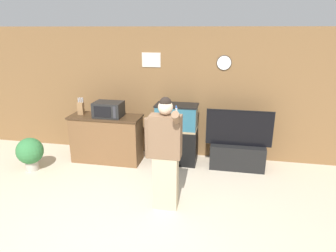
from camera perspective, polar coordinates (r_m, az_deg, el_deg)
The scene contains 9 objects.
ground_plane at distance 4.28m, azimuth -9.16°, elevation -19.02°, with size 18.00×18.00×0.00m, color beige.
wall_back_paneled at distance 6.16m, azimuth -1.10°, elevation 6.29°, with size 10.00×0.08×2.60m.
counter_island at distance 6.10m, azimuth -11.57°, elevation -2.34°, with size 1.41×0.55×0.94m.
microwave at distance 5.86m, azimuth -11.27°, elevation 3.14°, with size 0.54×0.40×0.29m.
knife_block at distance 6.13m, azimuth -16.27°, elevation 3.30°, with size 0.11×0.09×0.35m.
aquarium_on_stand at distance 5.85m, azimuth 1.62°, elevation -1.54°, with size 0.81×0.44×1.19m.
tv_on_stand at distance 5.85m, azimuth 13.09°, elevation -4.68°, with size 1.23×0.40×1.14m.
person_standing at distance 4.27m, azimuth -0.59°, elevation -5.13°, with size 0.53×0.40×1.69m.
potted_plant at distance 6.18m, azimuth -24.80°, elevation -4.51°, with size 0.49×0.49×0.64m.
Camera 1 is at (1.28, -3.17, 2.57)m, focal length 32.00 mm.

